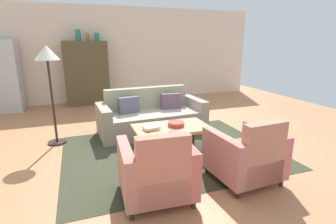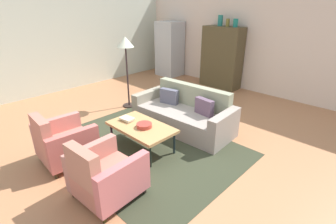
# 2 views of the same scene
# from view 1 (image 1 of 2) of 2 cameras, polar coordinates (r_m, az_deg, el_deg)

# --- Properties ---
(ground_plane) EXTENTS (10.39, 10.39, 0.00)m
(ground_plane) POSITION_cam_1_polar(r_m,az_deg,el_deg) (4.53, 0.28, -7.77)
(ground_plane) COLOR #B6764E
(wall_back) EXTENTS (8.66, 0.12, 2.80)m
(wall_back) POSITION_cam_1_polar(r_m,az_deg,el_deg) (8.26, -9.98, 12.43)
(wall_back) COLOR beige
(wall_back) RESTS_ON ground
(area_rug) EXTENTS (3.40, 2.60, 0.01)m
(area_rug) POSITION_cam_1_polar(r_m,az_deg,el_deg) (4.35, 0.51, -8.70)
(area_rug) COLOR #333726
(area_rug) RESTS_ON ground
(couch) EXTENTS (2.15, 1.02, 0.86)m
(couch) POSITION_cam_1_polar(r_m,az_deg,el_deg) (5.27, -3.80, -1.13)
(couch) COLOR gray
(couch) RESTS_ON ground
(coffee_table) EXTENTS (1.20, 0.70, 0.46)m
(coffee_table) POSITION_cam_1_polar(r_m,az_deg,el_deg) (4.15, 0.76, -3.75)
(coffee_table) COLOR black
(coffee_table) RESTS_ON ground
(armchair_left) EXTENTS (0.85, 0.85, 0.88)m
(armchair_left) POSITION_cam_1_polar(r_m,az_deg,el_deg) (2.99, -2.38, -13.22)
(armchair_left) COLOR #301A19
(armchair_left) RESTS_ON ground
(armchair_right) EXTENTS (0.85, 0.85, 0.88)m
(armchair_right) POSITION_cam_1_polar(r_m,az_deg,el_deg) (3.50, 17.12, -9.48)
(armchair_right) COLOR black
(armchair_right) RESTS_ON ground
(fruit_bowl) EXTENTS (0.27, 0.27, 0.07)m
(fruit_bowl) POSITION_cam_1_polar(r_m,az_deg,el_deg) (4.16, 1.79, -2.67)
(fruit_bowl) COLOR #AD382E
(fruit_bowl) RESTS_ON coffee_table
(book_stack) EXTENTS (0.27, 0.20, 0.06)m
(book_stack) POSITION_cam_1_polar(r_m,az_deg,el_deg) (3.99, -3.73, -3.53)
(book_stack) COLOR beige
(book_stack) RESTS_ON coffee_table
(cabinet) EXTENTS (1.20, 0.51, 1.80)m
(cabinet) POSITION_cam_1_polar(r_m,az_deg,el_deg) (7.84, -17.53, 8.16)
(cabinet) COLOR #4D4128
(cabinet) RESTS_ON ground
(vase_tall) EXTENTS (0.14, 0.14, 0.30)m
(vase_tall) POSITION_cam_1_polar(r_m,az_deg,el_deg) (7.79, -19.30, 15.73)
(vase_tall) COLOR #23766C
(vase_tall) RESTS_ON cabinet
(vase_round) EXTENTS (0.10, 0.10, 0.21)m
(vase_round) POSITION_cam_1_polar(r_m,az_deg,el_deg) (7.79, -17.37, 15.56)
(vase_round) COLOR olive
(vase_round) RESTS_ON cabinet
(vase_small) EXTENTS (0.14, 0.14, 0.22)m
(vase_small) POSITION_cam_1_polar(r_m,az_deg,el_deg) (7.81, -15.48, 15.73)
(vase_small) COLOR #1D7B6B
(vase_small) RESTS_ON cabinet
(refrigerator) EXTENTS (0.80, 0.73, 1.85)m
(refrigerator) POSITION_cam_1_polar(r_m,az_deg,el_deg) (7.93, -32.77, 6.71)
(refrigerator) COLOR #B7BABF
(refrigerator) RESTS_ON ground
(floor_lamp) EXTENTS (0.40, 0.40, 1.72)m
(floor_lamp) POSITION_cam_1_polar(r_m,az_deg,el_deg) (4.81, -25.08, 9.96)
(floor_lamp) COLOR #2E211D
(floor_lamp) RESTS_ON ground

